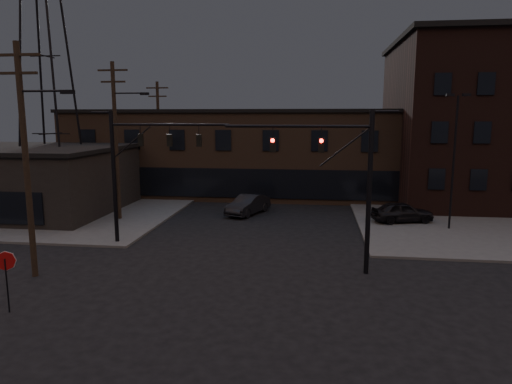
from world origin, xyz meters
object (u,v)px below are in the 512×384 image
traffic_signal_far (134,162)px  parked_car_lot_b (430,194)px  traffic_signal_near (346,174)px  parked_car_lot_a (402,212)px  car_crossing (248,205)px  stop_sign (6,267)px

traffic_signal_far → parked_car_lot_b: (20.93, 16.46, -4.20)m
traffic_signal_near → traffic_signal_far: 12.57m
traffic_signal_far → parked_car_lot_a: 18.96m
traffic_signal_far → car_crossing: traffic_signal_far is taller
car_crossing → parked_car_lot_a: bearing=12.6°
parked_car_lot_a → car_crossing: parked_car_lot_a is taller
traffic_signal_near → parked_car_lot_b: size_ratio=1.75×
parked_car_lot_b → parked_car_lot_a: bearing=163.7°
parked_car_lot_a → car_crossing: (-11.49, 1.85, -0.12)m
traffic_signal_far → stop_sign: bearing=-97.3°
parked_car_lot_a → parked_car_lot_b: size_ratio=0.95×
traffic_signal_far → parked_car_lot_a: traffic_signal_far is taller
traffic_signal_far → car_crossing: (5.40, 9.42, -4.24)m
stop_sign → car_crossing: (6.68, 19.40, -1.07)m
car_crossing → traffic_signal_far: bearing=-98.0°
parked_car_lot_a → parked_car_lot_b: parked_car_lot_a is taller
stop_sign → car_crossing: bearing=71.0°
traffic_signal_near → traffic_signal_far: size_ratio=1.00×
traffic_signal_near → stop_sign: traffic_signal_near is taller
parked_car_lot_a → parked_car_lot_b: (4.05, 8.89, -0.08)m
stop_sign → parked_car_lot_b: stop_sign is taller
car_crossing → parked_car_lot_b: bearing=46.1°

